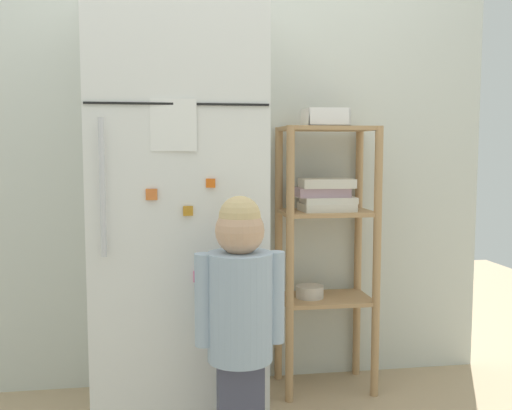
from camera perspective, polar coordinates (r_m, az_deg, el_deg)
kitchen_wall_back at (r=2.76m, az=-4.77°, el=6.11°), size 2.73×0.03×2.30m
refrigerator at (r=2.42m, az=-7.66°, el=0.25°), size 0.67×0.65×1.80m
child_standing at (r=2.03m, az=-1.58°, el=-9.85°), size 0.31×0.23×0.96m
pantry_shelf_unit at (r=2.69m, az=6.79°, el=-2.18°), size 0.43×0.30×1.22m
fruit_bin at (r=2.68m, az=6.85°, el=8.45°), size 0.19×0.16×0.09m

